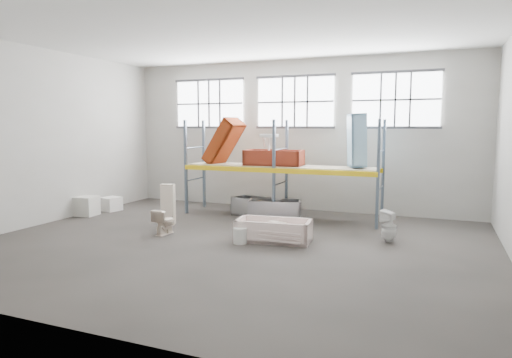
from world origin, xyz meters
The scene contains 33 objects.
floor centered at (0.00, 0.00, -0.05)m, with size 12.00×10.00×0.10m, color #46403B.
ceiling centered at (0.00, 0.00, 5.05)m, with size 12.00×10.00×0.10m, color silver.
wall_back centered at (0.00, 5.05, 2.50)m, with size 12.00×0.10×5.00m, color #9E9B92.
wall_front centered at (0.00, -5.05, 2.50)m, with size 12.00×0.10×5.00m, color beige.
wall_left centered at (-6.05, 0.00, 2.50)m, with size 0.10×10.00×5.00m, color #ACA99F.
window_left centered at (-3.20, 4.94, 3.60)m, with size 2.60×0.04×1.60m, color white.
window_mid centered at (0.00, 4.94, 3.60)m, with size 2.60×0.04×1.60m, color white.
window_right centered at (3.20, 4.94, 3.60)m, with size 2.60×0.04×1.60m, color white.
rack_upright_la centered at (-3.00, 2.90, 1.50)m, with size 0.08×0.08×3.00m, color slate.
rack_upright_lb centered at (-3.00, 4.10, 1.50)m, with size 0.08×0.08×3.00m, color slate.
rack_upright_ma centered at (0.00, 2.90, 1.50)m, with size 0.08×0.08×3.00m, color slate.
rack_upright_mb centered at (0.00, 4.10, 1.50)m, with size 0.08×0.08×3.00m, color slate.
rack_upright_ra centered at (3.00, 2.90, 1.50)m, with size 0.08×0.08×3.00m, color slate.
rack_upright_rb centered at (3.00, 4.10, 1.50)m, with size 0.08×0.08×3.00m, color slate.
rack_beam_front centered at (0.00, 2.90, 1.50)m, with size 6.00×0.10×0.14m, color yellow.
rack_beam_back centered at (0.00, 4.10, 1.50)m, with size 6.00×0.10×0.14m, color yellow.
shelf_deck centered at (0.00, 3.50, 1.58)m, with size 5.90×1.10×0.03m, color gray.
wet_patch centered at (0.00, 2.70, 0.00)m, with size 1.80×1.80×0.00m, color black.
bathtub_beige centered at (0.83, 0.62, 0.27)m, with size 1.81×0.85×0.53m, color #F6D9D2, non-canonical shape.
cistern_spare centered at (0.93, 0.55, 0.28)m, with size 0.46×0.22×0.44m, color beige.
sink_in_tub centered at (0.37, 0.50, 0.16)m, with size 0.40×0.40×0.14m, color beige.
toilet_beige centered at (-2.05, 0.20, 0.34)m, with size 0.38×0.66×0.67m, color beige.
cistern_tall centered at (-2.62, 1.25, 0.58)m, with size 0.38×0.24×1.16m, color #F4E0C9.
toilet_white centered at (3.45, 1.57, 0.39)m, with size 0.35×0.36×0.79m, color white.
steel_tub_left centered at (-0.71, 3.35, 0.28)m, with size 1.55×0.73×0.57m, color #A0A2A7, non-canonical shape.
steel_tub_right centered at (-0.05, 3.13, 0.29)m, with size 1.57×0.73×0.58m, color #A9AAB1, non-canonical shape.
rust_tub_flat centered at (-0.23, 3.54, 1.82)m, with size 1.78×0.84×0.50m, color maroon, non-canonical shape.
rust_tub_tilted centered at (-1.94, 3.52, 2.29)m, with size 1.61×0.75×0.45m, color #961F09, non-canonical shape.
sink_on_shelf centered at (-0.31, 3.30, 2.09)m, with size 0.59×0.45×0.52m, color white.
blue_tub_upright centered at (2.28, 3.64, 2.40)m, with size 1.53×0.72×0.43m, color #89B8D7, non-canonical shape.
bucket centered at (0.16, 0.09, 0.19)m, with size 0.33×0.33×0.38m, color silver.
carton_near centered at (-5.78, 1.40, 0.30)m, with size 0.70×0.60×0.60m, color beige.
carton_far centered at (-5.56, 2.33, 0.23)m, with size 0.54×0.54×0.45m, color white.
Camera 1 is at (4.49, -9.55, 2.81)m, focal length 31.59 mm.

